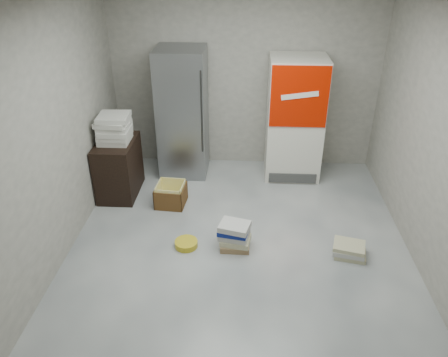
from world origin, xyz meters
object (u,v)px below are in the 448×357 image
coke_cooler (295,119)px  cardboard_box (171,196)px  phonebook_stack_main (235,235)px  steel_fridge (183,113)px  wood_shelf (119,168)px

coke_cooler → cardboard_box: (-1.71, -1.00, -0.78)m
coke_cooler → phonebook_stack_main: coke_cooler is taller
steel_fridge → cardboard_box: bearing=-93.6°
steel_fridge → wood_shelf: size_ratio=2.37×
coke_cooler → phonebook_stack_main: bearing=-112.9°
steel_fridge → coke_cooler: bearing=-0.2°
coke_cooler → cardboard_box: bearing=-149.8°
wood_shelf → phonebook_stack_main: wood_shelf is taller
steel_fridge → cardboard_box: (-0.06, -1.00, -0.82)m
wood_shelf → phonebook_stack_main: bearing=-35.2°
wood_shelf → cardboard_box: wood_shelf is taller
coke_cooler → phonebook_stack_main: (-0.81, -1.91, -0.73)m
phonebook_stack_main → wood_shelf: bearing=150.8°
steel_fridge → coke_cooler: size_ratio=1.06×
steel_fridge → phonebook_stack_main: bearing=-66.2°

